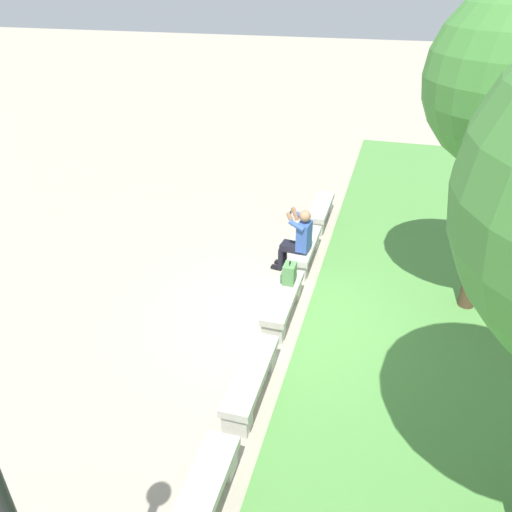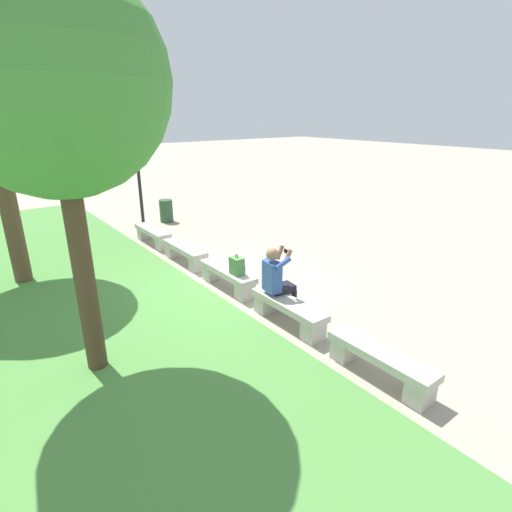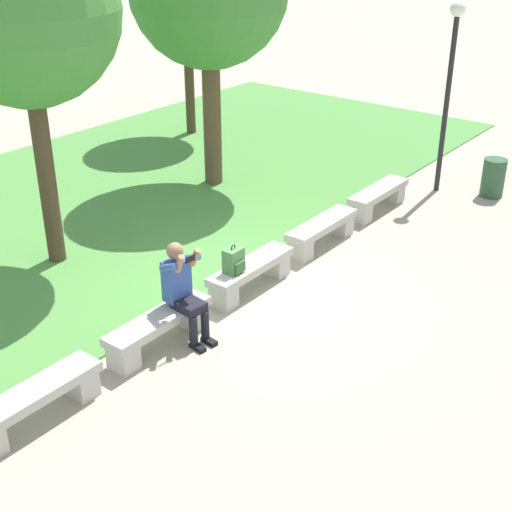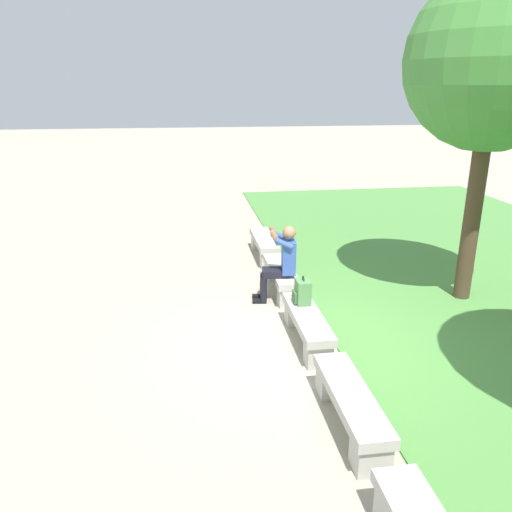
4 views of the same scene
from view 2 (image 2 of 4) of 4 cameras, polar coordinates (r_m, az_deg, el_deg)
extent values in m
plane|color=#A89E8C|center=(8.50, -4.04, -4.65)|extent=(80.00, 80.00, 0.00)
cube|color=#B7B2A8|center=(5.89, 17.39, -13.28)|extent=(1.61, 0.40, 0.12)
cube|color=#B7B2A8|center=(5.76, 22.38, -17.52)|extent=(0.28, 0.34, 0.33)
cube|color=#B7B2A8|center=(6.31, 12.51, -12.77)|extent=(0.28, 0.34, 0.33)
cube|color=#B7B2A8|center=(6.97, 4.63, -6.90)|extent=(1.61, 0.40, 0.12)
cube|color=#B7B2A8|center=(6.68, 8.19, -10.50)|extent=(0.28, 0.34, 0.33)
cube|color=#B7B2A8|center=(7.49, 1.38, -6.75)|extent=(0.28, 0.34, 0.33)
cube|color=#B7B2A8|center=(8.35, -4.10, -2.21)|extent=(1.61, 0.40, 0.12)
cube|color=#B7B2A8|center=(7.97, -1.58, -5.06)|extent=(0.28, 0.34, 0.33)
cube|color=#B7B2A8|center=(8.93, -6.27, -2.34)|extent=(0.28, 0.34, 0.33)
cube|color=#B7B2A8|center=(9.91, -10.18, 1.12)|extent=(1.61, 0.40, 0.12)
cube|color=#B7B2A8|center=(9.46, -8.35, -1.13)|extent=(0.28, 0.34, 0.33)
cube|color=#B7B2A8|center=(10.51, -11.69, 0.82)|extent=(0.28, 0.34, 0.33)
cube|color=#B7B2A8|center=(11.57, -14.57, 3.51)|extent=(1.61, 0.40, 0.12)
cube|color=#B7B2A8|center=(11.08, -13.19, 1.70)|extent=(0.28, 0.34, 0.33)
cube|color=#B7B2A8|center=(12.19, -15.65, 3.13)|extent=(0.28, 0.34, 0.33)
cube|color=black|center=(7.55, 5.80, -7.77)|extent=(0.13, 0.25, 0.06)
cylinder|color=black|center=(7.42, 5.41, -6.47)|extent=(0.11, 0.11, 0.42)
cube|color=black|center=(7.70, 4.93, -7.18)|extent=(0.13, 0.25, 0.06)
cylinder|color=black|center=(7.57, 4.54, -5.89)|extent=(0.11, 0.11, 0.42)
cube|color=black|center=(7.28, 3.80, -4.61)|extent=(0.35, 0.45, 0.12)
cube|color=#33519E|center=(7.05, 2.30, -2.93)|extent=(0.36, 0.26, 0.56)
sphere|color=#9E7051|center=(6.90, 2.34, 0.29)|extent=(0.22, 0.22, 0.22)
cylinder|color=#33519E|center=(6.85, 3.88, -1.06)|extent=(0.13, 0.32, 0.21)
cylinder|color=#9E7051|center=(6.95, 4.56, -0.07)|extent=(0.12, 0.20, 0.27)
cylinder|color=#33519E|center=(7.15, 2.19, -0.12)|extent=(0.13, 0.32, 0.21)
cylinder|color=#9E7051|center=(7.14, 3.43, 0.52)|extent=(0.08, 0.18, 0.27)
cube|color=black|center=(7.06, 4.40, 0.62)|extent=(0.15, 0.03, 0.08)
cube|color=#4C7F47|center=(7.96, -2.76, -1.45)|extent=(0.28, 0.20, 0.36)
cube|color=#395F35|center=(8.05, -2.11, -1.75)|extent=(0.20, 0.06, 0.16)
torus|color=black|center=(7.89, -2.79, -0.10)|extent=(0.10, 0.02, 0.10)
cylinder|color=#4C3826|center=(5.82, -23.46, -1.91)|extent=(0.27, 0.27, 3.05)
sphere|color=#428438|center=(5.48, -27.00, 21.39)|extent=(2.70, 2.70, 2.70)
cylinder|color=brown|center=(9.81, -31.61, 4.75)|extent=(0.36, 0.36, 2.91)
cylinder|color=#2D5133|center=(13.92, -12.70, 6.32)|extent=(0.44, 0.44, 0.75)
cylinder|color=black|center=(12.98, -16.39, 10.83)|extent=(0.10, 0.10, 3.32)
sphere|color=white|center=(12.84, -17.21, 18.76)|extent=(0.28, 0.28, 0.28)
camera|label=1|loc=(13.66, -28.22, 24.69)|focal=35.00mm
camera|label=3|loc=(10.11, 61.62, 19.62)|focal=50.00mm
camera|label=4|loc=(14.00, -13.33, 19.25)|focal=35.00mm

